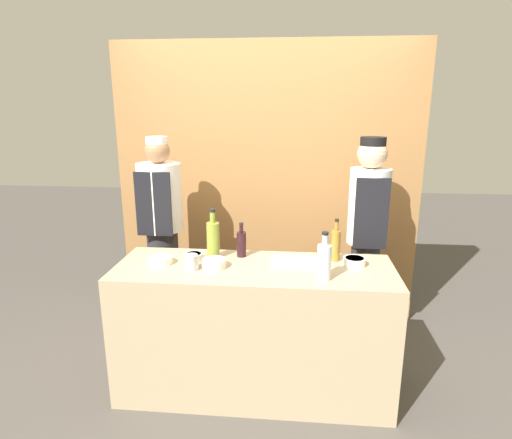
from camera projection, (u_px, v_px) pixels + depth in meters
name	position (u px, v px, depth m)	size (l,w,h in m)	color
ground_plane	(254.00, 387.00, 2.96)	(14.00, 14.00, 0.00)	#4C4742
cabinet_wall	(267.00, 186.00, 3.76)	(2.59, 0.18, 2.40)	olive
counter	(254.00, 329.00, 2.85)	(1.79, 0.62, 0.89)	tan
sauce_bowl_red	(214.00, 263.00, 2.72)	(0.16, 0.16, 0.05)	white
sauce_bowl_orange	(194.00, 256.00, 2.84)	(0.12, 0.12, 0.05)	white
sauce_bowl_yellow	(160.00, 260.00, 2.79)	(0.16, 0.16, 0.04)	white
sauce_bowl_white	(354.00, 261.00, 2.75)	(0.15, 0.15, 0.05)	white
cutting_board	(296.00, 262.00, 2.79)	(0.31, 0.19, 0.02)	white
bottle_vinegar	(336.00, 244.00, 2.81)	(0.06, 0.06, 0.29)	olive
bottle_oil	(213.00, 239.00, 2.86)	(0.09, 0.09, 0.34)	olive
bottle_clear	(324.00, 261.00, 2.51)	(0.08, 0.08, 0.29)	silver
bottle_wine	(241.00, 243.00, 2.90)	(0.06, 0.06, 0.24)	black
cup_steel	(192.00, 262.00, 2.67)	(0.08, 0.08, 0.10)	#B7B7BC
chef_left	(162.00, 233.00, 3.39)	(0.34, 0.34, 1.66)	#28282D
chef_right	(367.00, 236.00, 3.24)	(0.30, 0.30, 1.67)	#28282D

